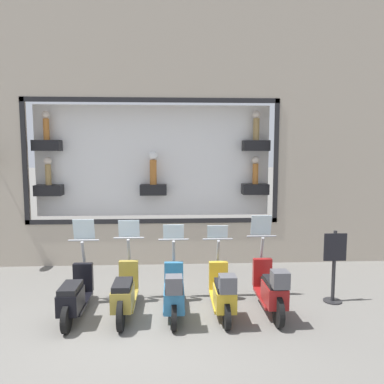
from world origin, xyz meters
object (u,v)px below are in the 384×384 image
object	(u,v)px
scooter_yellow_1	(223,292)
shop_sign_post	(334,265)
scooter_olive_3	(125,293)
scooter_red_0	(271,289)
scooter_black_4	(75,295)
scooter_teal_2	(174,293)

from	to	relation	value
scooter_yellow_1	shop_sign_post	world-z (taller)	scooter_yellow_1
scooter_olive_3	scooter_red_0	bearing A→B (deg)	-91.19
scooter_black_4	shop_sign_post	size ratio (longest dim) A/B	1.24
scooter_red_0	scooter_yellow_1	xyz separation A→B (m)	(-0.02, 0.89, -0.04)
scooter_teal_2	scooter_olive_3	distance (m)	0.90
scooter_yellow_1	scooter_black_4	size ratio (longest dim) A/B	1.00
scooter_teal_2	scooter_black_4	world-z (taller)	scooter_black_4
scooter_red_0	scooter_black_4	world-z (taller)	scooter_red_0
scooter_yellow_1	scooter_teal_2	size ratio (longest dim) A/B	1.00
scooter_yellow_1	scooter_black_4	distance (m)	2.68
scooter_red_0	shop_sign_post	xyz separation A→B (m)	(0.51, -1.39, 0.28)
scooter_yellow_1	scooter_olive_3	bearing A→B (deg)	87.55
scooter_red_0	scooter_black_4	size ratio (longest dim) A/B	1.01
scooter_teal_2	scooter_black_4	bearing A→B (deg)	87.77
scooter_red_0	scooter_olive_3	distance (m)	2.68
scooter_yellow_1	scooter_olive_3	world-z (taller)	scooter_olive_3
scooter_olive_3	scooter_teal_2	bearing A→B (deg)	-94.78
scooter_red_0	scooter_olive_3	size ratio (longest dim) A/B	1.00
scooter_teal_2	shop_sign_post	world-z (taller)	scooter_teal_2
scooter_red_0	shop_sign_post	distance (m)	1.51
scooter_yellow_1	scooter_black_4	bearing A→B (deg)	88.48
scooter_teal_2	shop_sign_post	xyz separation A→B (m)	(0.53, -3.18, 0.31)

